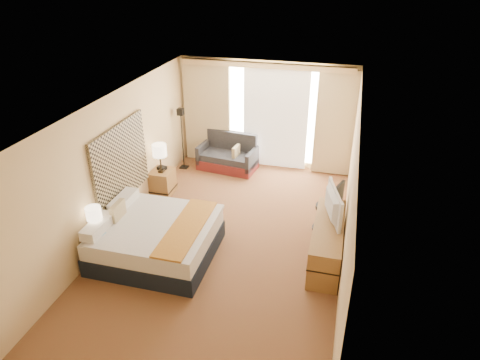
% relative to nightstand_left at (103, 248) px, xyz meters
% --- Properties ---
extents(floor, '(4.20, 7.00, 0.02)m').
position_rel_nightstand_left_xyz_m(floor, '(1.87, 1.05, -0.28)').
color(floor, maroon).
rests_on(floor, ground).
extents(ceiling, '(4.20, 7.00, 0.02)m').
position_rel_nightstand_left_xyz_m(ceiling, '(1.87, 1.05, 2.33)').
color(ceiling, silver).
rests_on(ceiling, wall_back).
extents(wall_back, '(4.20, 0.02, 2.60)m').
position_rel_nightstand_left_xyz_m(wall_back, '(1.87, 4.55, 1.02)').
color(wall_back, '#E2BF8A').
rests_on(wall_back, ground).
extents(wall_front, '(4.20, 0.02, 2.60)m').
position_rel_nightstand_left_xyz_m(wall_front, '(1.87, -2.45, 1.02)').
color(wall_front, '#E2BF8A').
rests_on(wall_front, ground).
extents(wall_left, '(0.02, 7.00, 2.60)m').
position_rel_nightstand_left_xyz_m(wall_left, '(-0.23, 1.05, 1.02)').
color(wall_left, '#E2BF8A').
rests_on(wall_left, ground).
extents(wall_right, '(0.02, 7.00, 2.60)m').
position_rel_nightstand_left_xyz_m(wall_right, '(3.97, 1.05, 1.02)').
color(wall_right, '#E2BF8A').
rests_on(wall_right, ground).
extents(headboard, '(0.06, 1.85, 1.50)m').
position_rel_nightstand_left_xyz_m(headboard, '(-0.19, 1.25, 1.01)').
color(headboard, black).
rests_on(headboard, wall_left).
extents(nightstand_left, '(0.45, 0.52, 0.55)m').
position_rel_nightstand_left_xyz_m(nightstand_left, '(0.00, 0.00, 0.00)').
color(nightstand_left, '#986437').
rests_on(nightstand_left, floor).
extents(nightstand_right, '(0.45, 0.52, 0.55)m').
position_rel_nightstand_left_xyz_m(nightstand_right, '(0.00, 2.50, 0.00)').
color(nightstand_right, '#986437').
rests_on(nightstand_right, floor).
extents(media_dresser, '(0.50, 1.80, 0.70)m').
position_rel_nightstand_left_xyz_m(media_dresser, '(3.70, 1.05, 0.07)').
color(media_dresser, '#986437').
rests_on(media_dresser, floor).
extents(window, '(2.30, 0.02, 2.30)m').
position_rel_nightstand_left_xyz_m(window, '(2.12, 4.52, 1.04)').
color(window, white).
rests_on(window, wall_back).
extents(curtains, '(4.12, 0.19, 2.56)m').
position_rel_nightstand_left_xyz_m(curtains, '(1.87, 4.44, 1.13)').
color(curtains, beige).
rests_on(curtains, floor).
extents(bed, '(1.95, 1.79, 0.95)m').
position_rel_nightstand_left_xyz_m(bed, '(0.81, 0.40, 0.07)').
color(bed, black).
rests_on(bed, floor).
extents(loveseat, '(1.48, 0.92, 0.87)m').
position_rel_nightstand_left_xyz_m(loveseat, '(1.05, 4.09, 0.01)').
color(loveseat, maroon).
rests_on(loveseat, floor).
extents(floor_lamp, '(0.19, 0.19, 1.53)m').
position_rel_nightstand_left_xyz_m(floor_lamp, '(-0.03, 3.83, 0.81)').
color(floor_lamp, black).
rests_on(floor_lamp, floor).
extents(desk_chair, '(0.52, 0.51, 1.04)m').
position_rel_nightstand_left_xyz_m(desk_chair, '(3.67, 1.94, 0.19)').
color(desk_chair, black).
rests_on(desk_chair, floor).
extents(lamp_left, '(0.25, 0.25, 0.54)m').
position_rel_nightstand_left_xyz_m(lamp_left, '(-0.04, -0.01, 0.69)').
color(lamp_left, black).
rests_on(lamp_left, nightstand_left).
extents(lamp_right, '(0.31, 0.31, 0.64)m').
position_rel_nightstand_left_xyz_m(lamp_right, '(0.02, 2.44, 0.77)').
color(lamp_right, black).
rests_on(lamp_right, nightstand_right).
extents(tissue_box, '(0.14, 0.14, 0.11)m').
position_rel_nightstand_left_xyz_m(tissue_box, '(0.10, -0.11, 0.33)').
color(tissue_box, '#92C5E2').
rests_on(tissue_box, nightstand_left).
extents(telephone, '(0.21, 0.19, 0.07)m').
position_rel_nightstand_left_xyz_m(telephone, '(-0.02, 2.56, 0.31)').
color(telephone, black).
rests_on(telephone, nightstand_right).
extents(television, '(0.38, 0.97, 0.56)m').
position_rel_nightstand_left_xyz_m(television, '(3.65, 1.25, 0.70)').
color(television, black).
rests_on(television, media_dresser).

